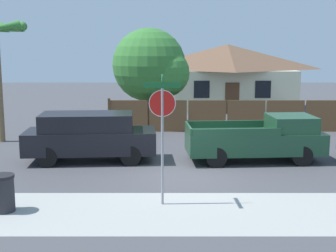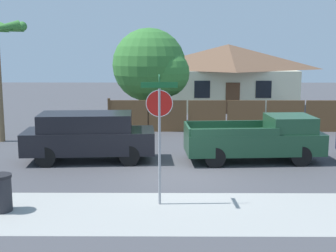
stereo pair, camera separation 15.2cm
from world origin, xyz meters
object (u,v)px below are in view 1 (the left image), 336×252
object	(u,v)px
house	(225,75)
stop_sign	(161,117)
red_suv	(88,135)
orange_pickup	(258,139)
oak_tree	(151,67)
trash_bin	(1,193)

from	to	relation	value
house	stop_sign	bearing A→B (deg)	-101.91
red_suv	orange_pickup	xyz separation A→B (m)	(6.39, 0.02, -0.14)
stop_sign	red_suv	bearing A→B (deg)	117.05
house	oak_tree	bearing A→B (deg)	-123.29
house	oak_tree	xyz separation A→B (m)	(-4.92, -7.50, 0.92)
oak_tree	red_suv	world-z (taller)	oak_tree
oak_tree	trash_bin	size ratio (longest dim) A/B	5.29
orange_pickup	stop_sign	size ratio (longest dim) A/B	1.46
red_suv	orange_pickup	size ratio (longest dim) A/B	0.96
red_suv	trash_bin	bearing A→B (deg)	-108.37
oak_tree	orange_pickup	bearing A→B (deg)	-61.11
oak_tree	orange_pickup	distance (m)	9.17
oak_tree	red_suv	bearing A→B (deg)	-105.18
oak_tree	stop_sign	distance (m)	12.70
oak_tree	orange_pickup	world-z (taller)	oak_tree
house	oak_tree	size ratio (longest dim) A/B	1.78
stop_sign	trash_bin	world-z (taller)	stop_sign
trash_bin	red_suv	bearing A→B (deg)	75.63
house	stop_sign	size ratio (longest dim) A/B	2.64
trash_bin	oak_tree	bearing A→B (deg)	75.16
red_suv	house	bearing A→B (deg)	61.27
oak_tree	orange_pickup	xyz separation A→B (m)	(4.28, -7.76, -2.35)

